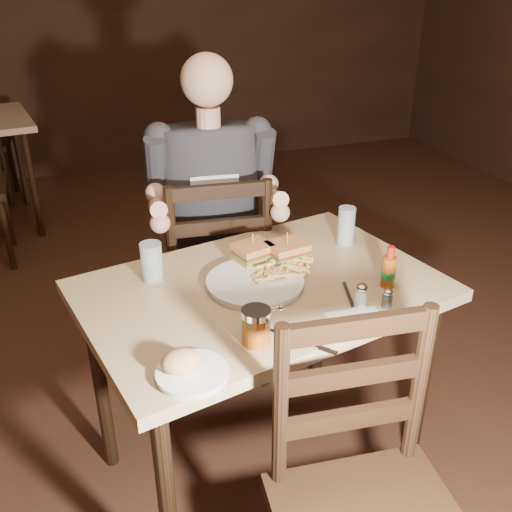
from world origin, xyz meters
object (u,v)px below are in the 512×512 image
object	(u,v)px
glass_left	(152,262)
side_plate	(192,375)
diner	(212,175)
syrup_dispenser	(256,326)
dinner_plate	(255,284)
main_table	(261,310)
glass_right	(346,226)
hot_sauce	(389,267)
chair_far	(214,274)

from	to	relation	value
glass_left	side_plate	distance (m)	0.52
diner	syrup_dispenser	bearing A→B (deg)	-91.51
dinner_plate	side_plate	xyz separation A→B (m)	(-0.29, -0.37, -0.00)
main_table	glass_left	bearing A→B (deg)	153.79
glass_right	hot_sauce	distance (m)	0.32
syrup_dispenser	diner	bearing A→B (deg)	70.33
diner	main_table	bearing A→B (deg)	-83.76
main_table	syrup_dispenser	distance (m)	0.34
main_table	glass_right	xyz separation A→B (m)	(0.39, 0.18, 0.16)
main_table	chair_far	world-z (taller)	chair_far
dinner_plate	glass_left	world-z (taller)	glass_left
hot_sauce	chair_far	bearing A→B (deg)	115.41
glass_left	diner	bearing A→B (deg)	52.43
chair_far	glass_right	distance (m)	0.68
hot_sauce	syrup_dispenser	size ratio (longest dim) A/B	1.34
main_table	glass_right	world-z (taller)	glass_right
hot_sauce	syrup_dispenser	world-z (taller)	hot_sauce
main_table	chair_far	distance (m)	0.65
hot_sauce	syrup_dispenser	distance (m)	0.51
glass_left	main_table	bearing A→B (deg)	-26.21
dinner_plate	glass_right	world-z (taller)	glass_right
diner	glass_right	world-z (taller)	diner
syrup_dispenser	glass_right	bearing A→B (deg)	30.96
diner	hot_sauce	world-z (taller)	diner
chair_far	diner	xyz separation A→B (m)	(-0.01, -0.05, 0.46)
glass_right	diner	bearing A→B (deg)	134.56
side_plate	syrup_dispenser	bearing A→B (deg)	22.48
main_table	glass_right	distance (m)	0.46
side_plate	hot_sauce	bearing A→B (deg)	18.15
glass_right	main_table	bearing A→B (deg)	-155.15
diner	hot_sauce	distance (m)	0.80
glass_right	hot_sauce	xyz separation A→B (m)	(-0.02, -0.32, -0.00)
main_table	dinner_plate	size ratio (longest dim) A/B	4.08
dinner_plate	main_table	bearing A→B (deg)	-7.89
main_table	diner	xyz separation A→B (m)	(0.01, 0.57, 0.27)
glass_left	syrup_dispenser	world-z (taller)	glass_left
syrup_dispenser	main_table	bearing A→B (deg)	55.78
glass_right	hot_sauce	bearing A→B (deg)	-93.57
chair_far	syrup_dispenser	size ratio (longest dim) A/B	9.40
dinner_plate	syrup_dispenser	xyz separation A→B (m)	(-0.10, -0.28, 0.04)
glass_left	side_plate	xyz separation A→B (m)	(-0.00, -0.52, -0.06)
diner	glass_left	size ratio (longest dim) A/B	7.02
chair_far	dinner_plate	size ratio (longest dim) A/B	3.24
syrup_dispenser	chair_far	bearing A→B (deg)	70.41
diner	glass_left	distance (m)	0.54
main_table	hot_sauce	size ratio (longest dim) A/B	8.84
main_table	side_plate	world-z (taller)	side_plate
glass_left	hot_sauce	world-z (taller)	hot_sauce
main_table	diner	world-z (taller)	diner
diner	dinner_plate	world-z (taller)	diner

